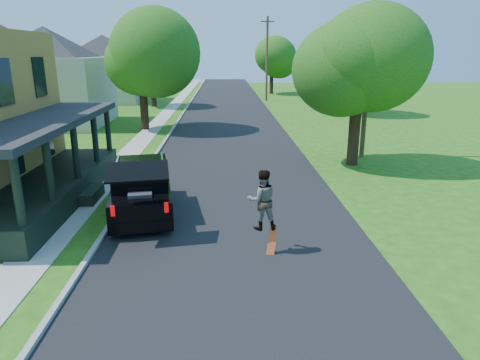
{
  "coord_description": "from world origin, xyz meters",
  "views": [
    {
      "loc": [
        -0.33,
        -9.5,
        5.41
      ],
      "look_at": [
        0.13,
        3.0,
        1.64
      ],
      "focal_mm": 32.0,
      "sensor_mm": 36.0,
      "label": 1
    }
  ],
  "objects_px": {
    "skateboarder": "(262,200)",
    "utility_pole_near": "(369,64)",
    "tree_right_near": "(359,62)",
    "black_suv": "(141,189)"
  },
  "relations": [
    {
      "from": "skateboarder",
      "to": "black_suv",
      "type": "bearing_deg",
      "value": -44.61
    },
    {
      "from": "skateboarder",
      "to": "utility_pole_near",
      "type": "relative_size",
      "value": 0.18
    },
    {
      "from": "tree_right_near",
      "to": "utility_pole_near",
      "type": "distance_m",
      "value": 1.85
    },
    {
      "from": "black_suv",
      "to": "tree_right_near",
      "type": "distance_m",
      "value": 11.94
    },
    {
      "from": "black_suv",
      "to": "utility_pole_near",
      "type": "height_order",
      "value": "utility_pole_near"
    },
    {
      "from": "black_suv",
      "to": "utility_pole_near",
      "type": "xyz_separation_m",
      "value": [
        10.2,
        8.0,
        3.95
      ]
    },
    {
      "from": "utility_pole_near",
      "to": "black_suv",
      "type": "bearing_deg",
      "value": -137.03
    },
    {
      "from": "black_suv",
      "to": "skateboarder",
      "type": "xyz_separation_m",
      "value": [
        3.88,
        -3.05,
        0.63
      ]
    },
    {
      "from": "skateboarder",
      "to": "utility_pole_near",
      "type": "height_order",
      "value": "utility_pole_near"
    },
    {
      "from": "tree_right_near",
      "to": "black_suv",
      "type": "bearing_deg",
      "value": -144.87
    }
  ]
}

